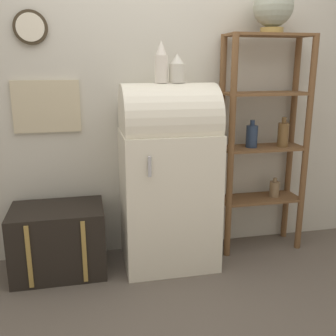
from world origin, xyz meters
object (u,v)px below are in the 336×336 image
(globe, at_px, (273,8))
(vase_left, at_px, (161,63))
(vase_center, at_px, (177,69))
(refrigerator, at_px, (169,174))
(suitcase_trunk, at_px, (59,240))

(globe, height_order, vase_left, globe)
(globe, bearing_deg, vase_center, -174.58)
(refrigerator, bearing_deg, suitcase_trunk, 179.46)
(refrigerator, distance_m, suitcase_trunk, 0.95)
(suitcase_trunk, bearing_deg, vase_left, -0.37)
(globe, height_order, vase_center, globe)
(vase_left, bearing_deg, refrigerator, -3.14)
(globe, distance_m, vase_left, 0.94)
(suitcase_trunk, bearing_deg, refrigerator, -0.54)
(suitcase_trunk, height_order, vase_center, vase_center)
(refrigerator, relative_size, vase_left, 4.80)
(refrigerator, height_order, globe, globe)
(globe, xyz_separation_m, vase_left, (-0.85, -0.07, -0.39))
(vase_left, bearing_deg, suitcase_trunk, 179.63)
(refrigerator, xyz_separation_m, vase_left, (-0.05, 0.00, 0.81))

